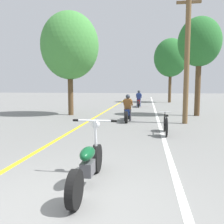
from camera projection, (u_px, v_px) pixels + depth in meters
ground_plane at (57, 210)px, 3.41m from camera, size 120.00×120.00×0.00m
lane_stripe_center at (104, 112)px, 16.28m from camera, size 0.14×48.00×0.01m
lane_stripe_edge at (156, 113)px, 15.76m from camera, size 0.14×48.00×0.01m
utility_pole at (187, 56)px, 11.00m from camera, size 1.10×0.24×6.17m
roadside_tree_right_near at (199, 43)px, 13.89m from camera, size 2.50×2.25×5.81m
roadside_tree_right_far at (171, 58)px, 25.70m from camera, size 3.59×3.23×6.93m
roadside_tree_left at (70, 46)px, 14.30m from camera, size 3.51×3.16×6.23m
motorcycle_foreground at (88, 164)px, 4.19m from camera, size 0.88×2.09×1.12m
motorcycle_rider_lead at (128, 111)px, 12.15m from camera, size 0.50×2.09×1.36m
motorcycle_rider_far at (139, 101)px, 20.52m from camera, size 0.50×2.10×1.44m
bicycle_parked at (166, 124)px, 8.81m from camera, size 0.44×1.68×0.79m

